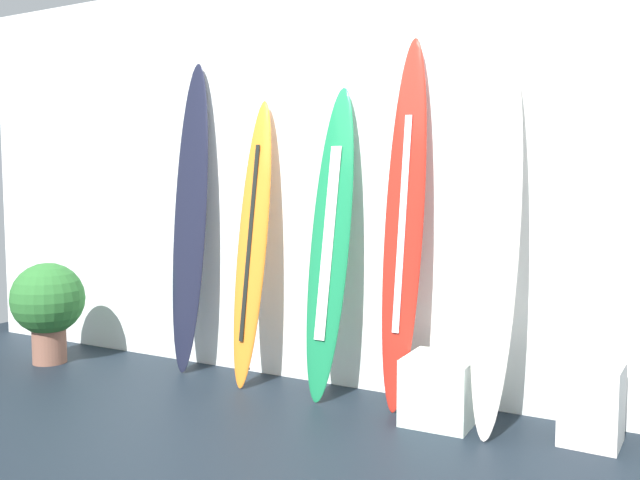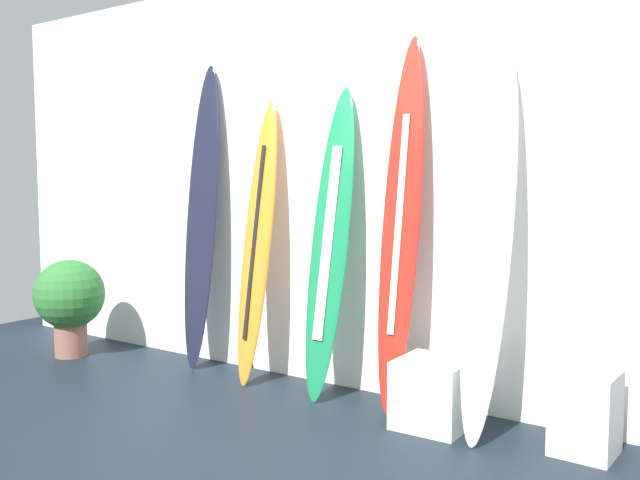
{
  "view_description": "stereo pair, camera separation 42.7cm",
  "coord_description": "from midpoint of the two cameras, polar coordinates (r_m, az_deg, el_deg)",
  "views": [
    {
      "loc": [
        1.83,
        -2.79,
        1.37
      ],
      "look_at": [
        -0.22,
        0.95,
        1.0
      ],
      "focal_mm": 38.15,
      "sensor_mm": 36.0,
      "label": 1
    },
    {
      "loc": [
        2.19,
        -2.56,
        1.37
      ],
      "look_at": [
        -0.22,
        0.95,
        1.0
      ],
      "focal_mm": 38.15,
      "sensor_mm": 36.0,
      "label": 2
    }
  ],
  "objects": [
    {
      "name": "display_block_left",
      "position": [
        3.98,
        6.99,
        -12.39
      ],
      "size": [
        0.39,
        0.39,
        0.38
      ],
      "color": "white",
      "rests_on": "ground"
    },
    {
      "name": "display_block_center",
      "position": [
        3.84,
        18.86,
        -12.93
      ],
      "size": [
        0.31,
        0.31,
        0.42
      ],
      "color": "silver",
      "rests_on": "ground"
    },
    {
      "name": "surfboard_charcoal",
      "position": [
        5.0,
        -13.26,
        1.81
      ],
      "size": [
        0.29,
        0.29,
        2.22
      ],
      "color": "black",
      "rests_on": "ground"
    },
    {
      "name": "surfboard_sunset",
      "position": [
        4.59,
        -8.36,
        -0.39
      ],
      "size": [
        0.24,
        0.41,
        1.93
      ],
      "color": "orange",
      "rests_on": "ground"
    },
    {
      "name": "surfboard_crimson",
      "position": [
        4.06,
        4.09,
        1.35
      ],
      "size": [
        0.25,
        0.36,
        2.24
      ],
      "color": "#B42419",
      "rests_on": "ground"
    },
    {
      "name": "wall_back",
      "position": [
        4.46,
        1.88,
        5.3
      ],
      "size": [
        7.2,
        0.2,
        2.8
      ],
      "primitive_type": "cube",
      "color": "white",
      "rests_on": "ground"
    },
    {
      "name": "surfboard_emerald",
      "position": [
        4.27,
        -2.02,
        -0.23
      ],
      "size": [
        0.28,
        0.41,
        1.97
      ],
      "color": "#187745",
      "rests_on": "ground"
    },
    {
      "name": "potted_plant",
      "position": [
        5.6,
        -23.93,
        -4.86
      ],
      "size": [
        0.54,
        0.54,
        0.76
      ],
      "color": "brown",
      "rests_on": "ground"
    },
    {
      "name": "ground",
      "position": [
        3.63,
        -7.97,
        -17.68
      ],
      "size": [
        8.0,
        8.0,
        0.04
      ],
      "primitive_type": "cube",
      "color": "black"
    },
    {
      "name": "surfboard_ivory",
      "position": [
        3.76,
        11.5,
        0.15
      ],
      "size": [
        0.28,
        0.53,
        2.13
      ],
      "color": "silver",
      "rests_on": "ground"
    }
  ]
}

